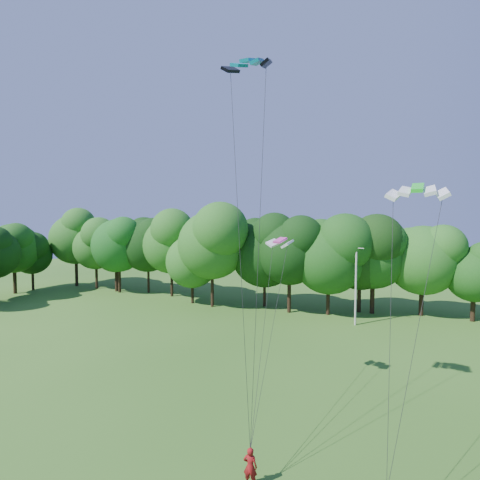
% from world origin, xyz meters
% --- Properties ---
extents(utility_pole, '(1.62, 0.80, 8.73)m').
position_xyz_m(utility_pole, '(5.11, 31.38, 4.47)').
color(utility_pole, '#B1B0A8').
rests_on(utility_pole, ground).
extents(kite_flyer_left, '(0.65, 0.45, 1.73)m').
position_xyz_m(kite_flyer_left, '(2.46, 3.97, 0.87)').
color(kite_flyer_left, maroon).
rests_on(kite_flyer_left, ground).
extents(kite_teal, '(2.61, 1.29, 0.53)m').
position_xyz_m(kite_teal, '(0.90, 7.97, 20.03)').
color(kite_teal, '#047A95').
rests_on(kite_teal, ground).
extents(kite_green, '(2.81, 1.54, 0.54)m').
position_xyz_m(kite_green, '(9.21, 8.87, 13.24)').
color(kite_green, '#22E22B').
rests_on(kite_green, ground).
extents(kite_pink, '(2.00, 1.49, 0.39)m').
position_xyz_m(kite_pink, '(1.32, 13.21, 10.30)').
color(kite_pink, '#DE3DA4').
rests_on(kite_pink, ground).
extents(tree_back_west, '(9.14, 9.14, 13.30)m').
position_xyz_m(tree_back_west, '(-30.89, 36.87, 8.31)').
color(tree_back_west, '#362315').
rests_on(tree_back_west, ground).
extents(tree_back_center, '(9.35, 9.35, 13.61)m').
position_xyz_m(tree_back_center, '(5.15, 37.49, 8.49)').
color(tree_back_center, black).
rests_on(tree_back_center, ground).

